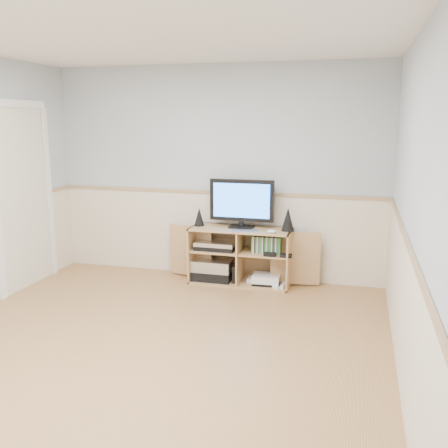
# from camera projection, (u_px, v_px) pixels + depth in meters

# --- Properties ---
(room) EXTENTS (4.04, 4.54, 2.54)m
(room) POSITION_uv_depth(u_px,v_px,m) (135.00, 205.00, 3.92)
(room) COLOR tan
(room) RESTS_ON ground
(media_cabinet) EXTENTS (1.81, 0.44, 0.65)m
(media_cabinet) POSITION_uv_depth(u_px,v_px,m) (241.00, 254.00, 5.82)
(media_cabinet) COLOR tan
(media_cabinet) RESTS_ON floor
(monitor) EXTENTS (0.74, 0.18, 0.56)m
(monitor) POSITION_uv_depth(u_px,v_px,m) (242.00, 202.00, 5.68)
(monitor) COLOR black
(monitor) RESTS_ON media_cabinet
(speaker_left) EXTENTS (0.12, 0.12, 0.22)m
(speaker_left) POSITION_uv_depth(u_px,v_px,m) (199.00, 217.00, 5.83)
(speaker_left) COLOR black
(speaker_left) RESTS_ON media_cabinet
(speaker_right) EXTENTS (0.14, 0.14, 0.26)m
(speaker_right) POSITION_uv_depth(u_px,v_px,m) (288.00, 219.00, 5.56)
(speaker_right) COLOR black
(speaker_right) RESTS_ON media_cabinet
(keyboard) EXTENTS (0.31, 0.18, 0.01)m
(keyboard) POSITION_uv_depth(u_px,v_px,m) (244.00, 231.00, 5.55)
(keyboard) COLOR silver
(keyboard) RESTS_ON media_cabinet
(mouse) EXTENTS (0.10, 0.08, 0.04)m
(mouse) POSITION_uv_depth(u_px,v_px,m) (272.00, 231.00, 5.47)
(mouse) COLOR white
(mouse) RESTS_ON media_cabinet
(av_components) EXTENTS (0.53, 0.34, 0.47)m
(av_components) POSITION_uv_depth(u_px,v_px,m) (214.00, 263.00, 5.87)
(av_components) COLOR black
(av_components) RESTS_ON media_cabinet
(game_consoles) EXTENTS (0.45, 0.30, 0.11)m
(game_consoles) POSITION_uv_depth(u_px,v_px,m) (265.00, 279.00, 5.73)
(game_consoles) COLOR white
(game_consoles) RESTS_ON media_cabinet
(game_cases) EXTENTS (0.33, 0.13, 0.19)m
(game_cases) POSITION_uv_depth(u_px,v_px,m) (267.00, 245.00, 5.64)
(game_cases) COLOR #3F8C3F
(game_cases) RESTS_ON media_cabinet
(wall_outlet) EXTENTS (0.12, 0.03, 0.12)m
(wall_outlet) POSITION_uv_depth(u_px,v_px,m) (300.00, 232.00, 5.76)
(wall_outlet) COLOR white
(wall_outlet) RESTS_ON wall_back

